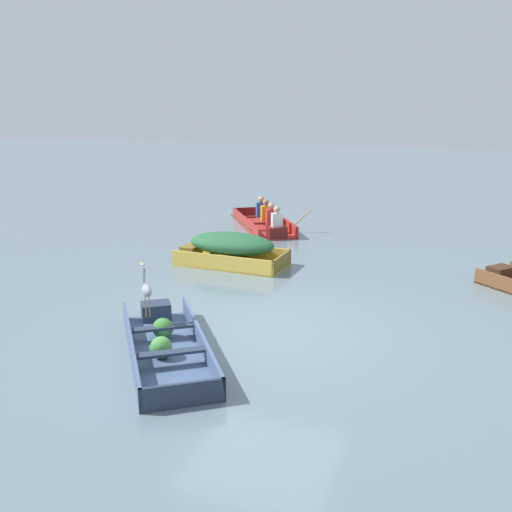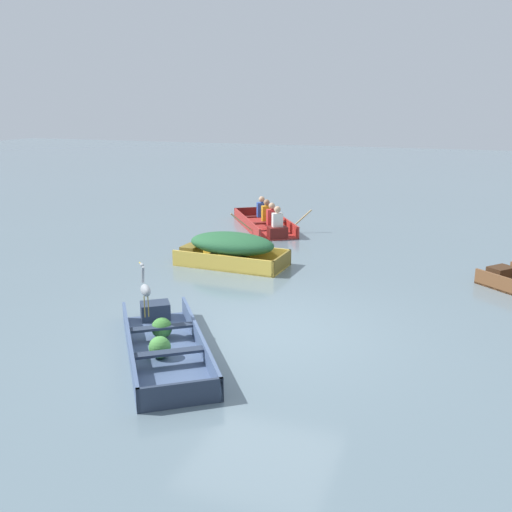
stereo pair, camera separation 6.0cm
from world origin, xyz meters
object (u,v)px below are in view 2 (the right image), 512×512
Objects in this scene: dinghy_slate_blue_foreground at (164,343)px; rowboat_red_with_crew at (266,222)px; skiff_yellow_mid_moored at (231,247)px; heron_on_dinghy at (145,288)px.

rowboat_red_with_crew reaches higher than dinghy_slate_blue_foreground.
skiff_yellow_mid_moored is at bearing -82.51° from rowboat_red_with_crew.
rowboat_red_with_crew reaches higher than skiff_yellow_mid_moored.
dinghy_slate_blue_foreground is 0.95× the size of rowboat_red_with_crew.
dinghy_slate_blue_foreground is at bearing -80.73° from rowboat_red_with_crew.
heron_on_dinghy is (0.91, -8.16, 0.61)m from rowboat_red_with_crew.
dinghy_slate_blue_foreground is 8.60m from rowboat_red_with_crew.
skiff_yellow_mid_moored is at bearing 100.72° from dinghy_slate_blue_foreground.
heron_on_dinghy is at bearing -84.59° from skiff_yellow_mid_moored.
rowboat_red_with_crew is 8.24m from heron_on_dinghy.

